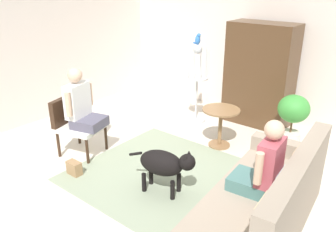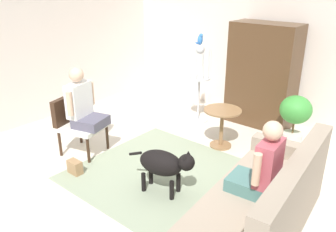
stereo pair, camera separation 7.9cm
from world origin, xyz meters
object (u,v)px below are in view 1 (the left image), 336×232
object	(u,v)px
person_on_armchair	(81,104)
armoire_cabinet	(260,75)
round_end_table	(220,122)
dog	(164,164)
parrot	(198,39)
couch	(265,203)
handbag	(74,168)
potted_plant	(293,115)
person_on_couch	(264,166)
armchair	(74,121)
bird_cage_stand	(197,83)

from	to	relation	value
person_on_armchair	armoire_cabinet	xyz separation A→B (m)	(1.47, 2.75, 0.11)
round_end_table	dog	size ratio (longest dim) A/B	0.71
round_end_table	parrot	size ratio (longest dim) A/B	3.21
couch	armoire_cabinet	xyz separation A→B (m)	(-1.37, 2.63, 0.58)
armoire_cabinet	parrot	bearing A→B (deg)	-145.07
round_end_table	handbag	bearing A→B (deg)	-118.67
potted_plant	armoire_cabinet	distance (m)	1.10
potted_plant	handbag	distance (m)	3.33
person_on_couch	armoire_cabinet	size ratio (longest dim) A/B	0.45
person_on_armchair	armchair	bearing A→B (deg)	-164.45
couch	bird_cage_stand	xyz separation A→B (m)	(-2.27, 2.00, 0.40)
parrot	bird_cage_stand	bearing A→B (deg)	0.00
round_end_table	bird_cage_stand	world-z (taller)	bird_cage_stand
potted_plant	armoire_cabinet	world-z (taller)	armoire_cabinet
armchair	round_end_table	bearing A→B (deg)	43.91
armchair	handbag	bearing A→B (deg)	-40.60
person_on_armchair	handbag	world-z (taller)	person_on_armchair
bird_cage_stand	parrot	xyz separation A→B (m)	(-0.01, -0.00, 0.78)
armchair	bird_cage_stand	distance (m)	2.29
potted_plant	armoire_cabinet	size ratio (longest dim) A/B	0.48
person_on_armchair	parrot	xyz separation A→B (m)	(0.56, 2.12, 0.72)
couch	person_on_armchair	xyz separation A→B (m)	(-2.83, -0.12, 0.47)
handbag	armoire_cabinet	bearing A→B (deg)	71.23
armoire_cabinet	person_on_couch	bearing A→B (deg)	-63.80
person_on_couch	potted_plant	xyz separation A→B (m)	(-0.45, 2.08, -0.22)
parrot	handbag	world-z (taller)	parrot
person_on_couch	bird_cage_stand	world-z (taller)	bird_cage_stand
person_on_armchair	bird_cage_stand	distance (m)	2.19
dog	handbag	xyz separation A→B (m)	(-1.22, -0.45, -0.31)
armchair	dog	world-z (taller)	armchair
armoire_cabinet	handbag	bearing A→B (deg)	-108.77
person_on_couch	bird_cage_stand	size ratio (longest dim) A/B	0.58
bird_cage_stand	armoire_cabinet	size ratio (longest dim) A/B	0.79
couch	potted_plant	distance (m)	2.12
dog	bird_cage_stand	xyz separation A→B (m)	(-1.02, 2.15, 0.32)
round_end_table	couch	bearing A→B (deg)	-45.06
parrot	armoire_cabinet	bearing A→B (deg)	34.93
couch	person_on_couch	xyz separation A→B (m)	(-0.05, -0.03, 0.44)
round_end_table	handbag	size ratio (longest dim) A/B	2.98
person_on_couch	round_end_table	world-z (taller)	person_on_couch
armchair	person_on_couch	world-z (taller)	person_on_couch
couch	parrot	bearing A→B (deg)	138.66
person_on_armchair	round_end_table	size ratio (longest dim) A/B	1.39
person_on_couch	potted_plant	distance (m)	2.14
person_on_couch	dog	size ratio (longest dim) A/B	0.93
person_on_couch	handbag	world-z (taller)	person_on_couch
person_on_armchair	parrot	size ratio (longest dim) A/B	4.46
dog	couch	bearing A→B (deg)	6.91
round_end_table	person_on_couch	bearing A→B (deg)	-46.89
armchair	armoire_cabinet	world-z (taller)	armoire_cabinet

